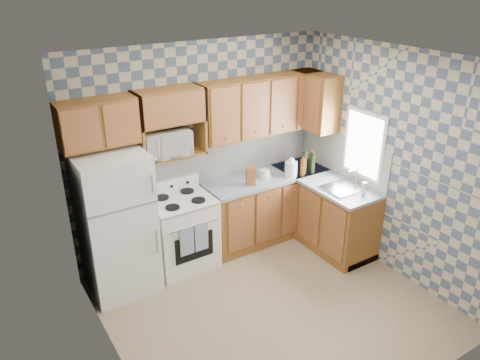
# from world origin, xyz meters

# --- Properties ---
(floor) EXTENTS (3.40, 3.40, 0.00)m
(floor) POSITION_xyz_m (0.00, 0.00, 0.00)
(floor) COLOR #806952
(floor) RESTS_ON ground
(back_wall) EXTENTS (3.40, 0.02, 2.70)m
(back_wall) POSITION_xyz_m (0.00, 1.60, 1.35)
(back_wall) COLOR #4B5C77
(back_wall) RESTS_ON ground
(right_wall) EXTENTS (0.02, 3.20, 2.70)m
(right_wall) POSITION_xyz_m (1.70, 0.00, 1.35)
(right_wall) COLOR #4B5C77
(right_wall) RESTS_ON ground
(backsplash_back) EXTENTS (2.60, 0.02, 0.56)m
(backsplash_back) POSITION_xyz_m (0.40, 1.59, 1.20)
(backsplash_back) COLOR white
(backsplash_back) RESTS_ON back_wall
(backsplash_right) EXTENTS (0.02, 1.60, 0.56)m
(backsplash_right) POSITION_xyz_m (1.69, 0.80, 1.20)
(backsplash_right) COLOR white
(backsplash_right) RESTS_ON right_wall
(refrigerator) EXTENTS (0.75, 0.70, 1.68)m
(refrigerator) POSITION_xyz_m (-1.27, 1.25, 0.84)
(refrigerator) COLOR white
(refrigerator) RESTS_ON floor
(stove_body) EXTENTS (0.76, 0.65, 0.90)m
(stove_body) POSITION_xyz_m (-0.47, 1.28, 0.45)
(stove_body) COLOR white
(stove_body) RESTS_ON floor
(cooktop) EXTENTS (0.76, 0.65, 0.02)m
(cooktop) POSITION_xyz_m (-0.47, 1.28, 0.91)
(cooktop) COLOR silver
(cooktop) RESTS_ON stove_body
(backguard) EXTENTS (0.76, 0.08, 0.17)m
(backguard) POSITION_xyz_m (-0.47, 1.55, 1.00)
(backguard) COLOR white
(backguard) RESTS_ON cooktop
(dish_towel_left) EXTENTS (0.17, 0.02, 0.37)m
(dish_towel_left) POSITION_xyz_m (-0.57, 0.93, 0.55)
(dish_towel_left) COLOR navy
(dish_towel_left) RESTS_ON stove_body
(dish_towel_right) EXTENTS (0.17, 0.02, 0.37)m
(dish_towel_right) POSITION_xyz_m (-0.38, 0.93, 0.55)
(dish_towel_right) COLOR navy
(dish_towel_right) RESTS_ON stove_body
(base_cabinets_back) EXTENTS (1.75, 0.60, 0.88)m
(base_cabinets_back) POSITION_xyz_m (0.82, 1.30, 0.44)
(base_cabinets_back) COLOR brown
(base_cabinets_back) RESTS_ON floor
(base_cabinets_right) EXTENTS (0.60, 1.60, 0.88)m
(base_cabinets_right) POSITION_xyz_m (1.40, 0.80, 0.44)
(base_cabinets_right) COLOR brown
(base_cabinets_right) RESTS_ON floor
(countertop_back) EXTENTS (1.77, 0.63, 0.04)m
(countertop_back) POSITION_xyz_m (0.82, 1.30, 0.90)
(countertop_back) COLOR gray
(countertop_back) RESTS_ON base_cabinets_back
(countertop_right) EXTENTS (0.63, 1.60, 0.04)m
(countertop_right) POSITION_xyz_m (1.40, 0.80, 0.90)
(countertop_right) COLOR gray
(countertop_right) RESTS_ON base_cabinets_right
(upper_cabinets_back) EXTENTS (1.75, 0.33, 0.74)m
(upper_cabinets_back) POSITION_xyz_m (0.82, 1.44, 1.85)
(upper_cabinets_back) COLOR brown
(upper_cabinets_back) RESTS_ON back_wall
(upper_cabinets_fridge) EXTENTS (0.82, 0.33, 0.50)m
(upper_cabinets_fridge) POSITION_xyz_m (-1.29, 1.44, 1.97)
(upper_cabinets_fridge) COLOR brown
(upper_cabinets_fridge) RESTS_ON back_wall
(upper_cabinets_right) EXTENTS (0.33, 0.70, 0.74)m
(upper_cabinets_right) POSITION_xyz_m (1.53, 1.25, 1.85)
(upper_cabinets_right) COLOR brown
(upper_cabinets_right) RESTS_ON right_wall
(microwave_shelf) EXTENTS (0.80, 0.33, 0.03)m
(microwave_shelf) POSITION_xyz_m (-0.47, 1.44, 1.44)
(microwave_shelf) COLOR brown
(microwave_shelf) RESTS_ON back_wall
(microwave) EXTENTS (0.57, 0.40, 0.30)m
(microwave) POSITION_xyz_m (-0.54, 1.44, 1.60)
(microwave) COLOR white
(microwave) RESTS_ON microwave_shelf
(sink) EXTENTS (0.48, 0.40, 0.03)m
(sink) POSITION_xyz_m (1.40, 0.45, 0.93)
(sink) COLOR #B7B7BC
(sink) RESTS_ON countertop_right
(window) EXTENTS (0.02, 0.66, 0.86)m
(window) POSITION_xyz_m (1.69, 0.45, 1.45)
(window) COLOR silver
(window) RESTS_ON right_wall
(bottle_0) EXTENTS (0.07, 0.07, 0.30)m
(bottle_0) POSITION_xyz_m (1.29, 1.09, 1.07)
(bottle_0) COLOR black
(bottle_0) RESTS_ON countertop_back
(bottle_1) EXTENTS (0.07, 0.07, 0.28)m
(bottle_1) POSITION_xyz_m (1.39, 1.04, 1.06)
(bottle_1) COLOR black
(bottle_1) RESTS_ON countertop_back
(bottle_2) EXTENTS (0.07, 0.07, 0.26)m
(bottle_2) POSITION_xyz_m (1.44, 1.13, 1.05)
(bottle_2) COLOR #602D0D
(bottle_2) RESTS_ON countertop_back
(bottle_3) EXTENTS (0.07, 0.07, 0.24)m
(bottle_3) POSITION_xyz_m (1.22, 1.04, 1.04)
(bottle_3) COLOR #602D0D
(bottle_3) RESTS_ON countertop_back
(knife_block) EXTENTS (0.14, 0.14, 0.24)m
(knife_block) POSITION_xyz_m (0.48, 1.17, 1.04)
(knife_block) COLOR brown
(knife_block) RESTS_ON countertop_back
(electric_kettle) EXTENTS (0.16, 0.16, 0.21)m
(electric_kettle) POSITION_xyz_m (1.07, 1.10, 1.02)
(electric_kettle) COLOR white
(electric_kettle) RESTS_ON countertop_back
(food_containers) EXTENTS (0.16, 0.16, 0.11)m
(food_containers) POSITION_xyz_m (0.76, 1.27, 0.97)
(food_containers) COLOR silver
(food_containers) RESTS_ON countertop_back
(soap_bottle) EXTENTS (0.06, 0.06, 0.17)m
(soap_bottle) POSITION_xyz_m (1.48, 0.18, 1.01)
(soap_bottle) COLOR silver
(soap_bottle) RESTS_ON countertop_right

